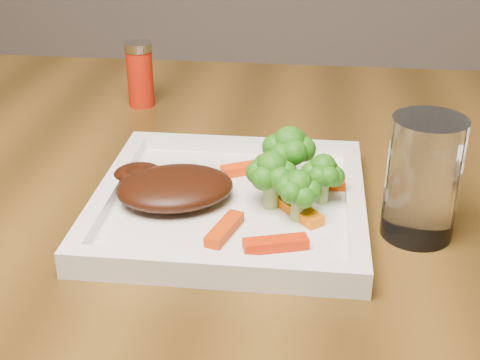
# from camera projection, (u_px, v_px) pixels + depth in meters

# --- Properties ---
(plate) EXTENTS (0.27, 0.27, 0.01)m
(plate) POSITION_uv_depth(u_px,v_px,m) (230.00, 206.00, 0.69)
(plate) COLOR white
(plate) RESTS_ON dining_table
(steak) EXTENTS (0.14, 0.13, 0.03)m
(steak) POSITION_uv_depth(u_px,v_px,m) (175.00, 188.00, 0.68)
(steak) COLOR #381408
(steak) RESTS_ON plate
(broccoli_0) EXTENTS (0.07, 0.07, 0.07)m
(broccoli_0) POSITION_uv_depth(u_px,v_px,m) (289.00, 155.00, 0.70)
(broccoli_0) COLOR #205C0F
(broccoli_0) RESTS_ON plate
(broccoli_1) EXTENTS (0.06, 0.06, 0.06)m
(broccoli_1) POSITION_uv_depth(u_px,v_px,m) (323.00, 173.00, 0.67)
(broccoli_1) COLOR #267713
(broccoli_1) RESTS_ON plate
(broccoli_2) EXTENTS (0.05, 0.05, 0.06)m
(broccoli_2) POSITION_uv_depth(u_px,v_px,m) (298.00, 192.00, 0.64)
(broccoli_2) COLOR #146911
(broccoli_2) RESTS_ON plate
(broccoli_3) EXTENTS (0.06, 0.06, 0.06)m
(broccoli_3) POSITION_uv_depth(u_px,v_px,m) (271.00, 179.00, 0.66)
(broccoli_3) COLOR #2D6F12
(broccoli_3) RESTS_ON plate
(carrot_0) EXTENTS (0.06, 0.03, 0.01)m
(carrot_0) POSITION_uv_depth(u_px,v_px,m) (276.00, 244.00, 0.60)
(carrot_0) COLOR red
(carrot_0) RESTS_ON plate
(carrot_2) EXTENTS (0.03, 0.06, 0.01)m
(carrot_2) POSITION_uv_depth(u_px,v_px,m) (224.00, 229.00, 0.62)
(carrot_2) COLOR #C83203
(carrot_2) RESTS_ON plate
(carrot_3) EXTENTS (0.05, 0.01, 0.01)m
(carrot_3) POSITION_uv_depth(u_px,v_px,m) (333.00, 184.00, 0.71)
(carrot_3) COLOR #E74003
(carrot_3) RESTS_ON plate
(carrot_4) EXTENTS (0.06, 0.04, 0.01)m
(carrot_4) POSITION_uv_depth(u_px,v_px,m) (247.00, 168.00, 0.74)
(carrot_4) COLOR #F93804
(carrot_4) RESTS_ON plate
(carrot_5) EXTENTS (0.05, 0.06, 0.01)m
(carrot_5) POSITION_uv_depth(u_px,v_px,m) (298.00, 209.00, 0.66)
(carrot_5) COLOR orange
(carrot_5) RESTS_ON plate
(spice_shaker) EXTENTS (0.04, 0.04, 0.09)m
(spice_shaker) POSITION_uv_depth(u_px,v_px,m) (140.00, 75.00, 0.94)
(spice_shaker) COLOR #B71B0A
(spice_shaker) RESTS_ON dining_table
(drinking_glass) EXTENTS (0.09, 0.09, 0.12)m
(drinking_glass) POSITION_uv_depth(u_px,v_px,m) (423.00, 179.00, 0.62)
(drinking_glass) COLOR silver
(drinking_glass) RESTS_ON dining_table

